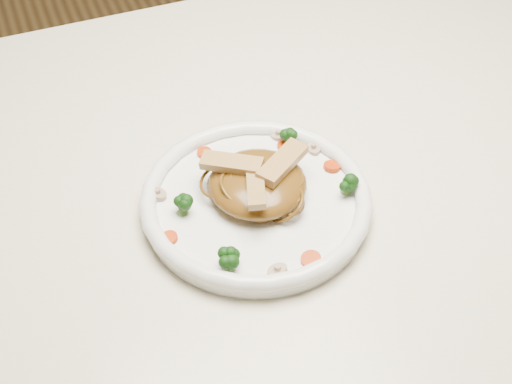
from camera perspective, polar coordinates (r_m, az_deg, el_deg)
name	(u,v)px	position (r m, az deg, el deg)	size (l,w,h in m)	color
table	(298,200)	(1.02, 3.31, -0.65)	(1.20, 0.80, 0.75)	beige
plate	(256,205)	(0.86, 0.00, -1.03)	(0.27, 0.27, 0.02)	white
noodle_mound	(257,184)	(0.85, 0.12, 0.66)	(0.12, 0.12, 0.04)	brown
chicken_a	(282,163)	(0.84, 2.07, 2.32)	(0.08, 0.03, 0.01)	tan
chicken_b	(232,163)	(0.84, -1.91, 2.25)	(0.07, 0.02, 0.01)	tan
chicken_c	(256,189)	(0.82, 0.00, 0.27)	(0.06, 0.02, 0.01)	tan
broccoli_0	(292,137)	(0.91, 2.82, 4.34)	(0.03, 0.03, 0.03)	#0F340B
broccoli_1	(181,204)	(0.84, -5.85, -0.96)	(0.02, 0.02, 0.03)	#0F340B
broccoli_2	(229,258)	(0.78, -2.09, -5.18)	(0.03, 0.03, 0.03)	#0F340B
broccoli_3	(347,181)	(0.86, 7.12, 0.83)	(0.03, 0.03, 0.03)	#0F340B
carrot_0	(284,146)	(0.92, 2.22, 3.63)	(0.02, 0.02, 0.01)	#B32A06
carrot_1	(170,238)	(0.82, -6.78, -3.57)	(0.02, 0.02, 0.01)	#B32A06
carrot_2	(332,166)	(0.90, 5.97, 2.02)	(0.02, 0.02, 0.01)	#B32A06
carrot_3	(204,153)	(0.91, -4.06, 3.09)	(0.02, 0.02, 0.01)	#B32A06
carrot_4	(311,259)	(0.79, 4.32, -5.27)	(0.02, 0.02, 0.01)	#B32A06
mushroom_0	(277,270)	(0.78, 1.69, -6.14)	(0.02, 0.02, 0.01)	#C6B095
mushroom_1	(314,149)	(0.92, 4.52, 3.38)	(0.02, 0.02, 0.01)	#C6B095
mushroom_2	(157,194)	(0.87, -7.72, -0.14)	(0.03, 0.03, 0.01)	#C6B095
mushroom_3	(279,135)	(0.94, 1.78, 4.46)	(0.02, 0.02, 0.01)	#C6B095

